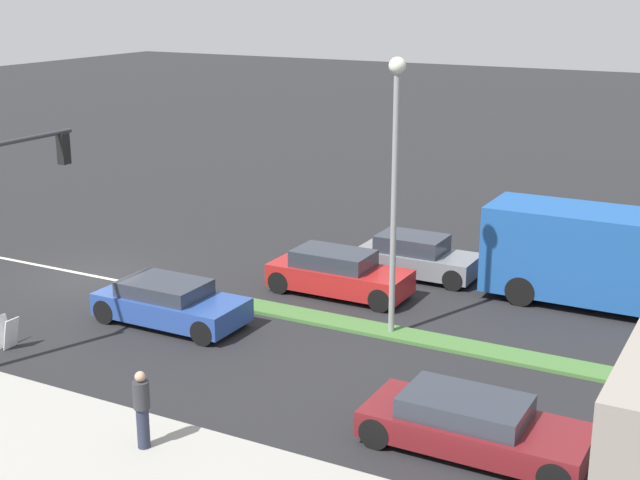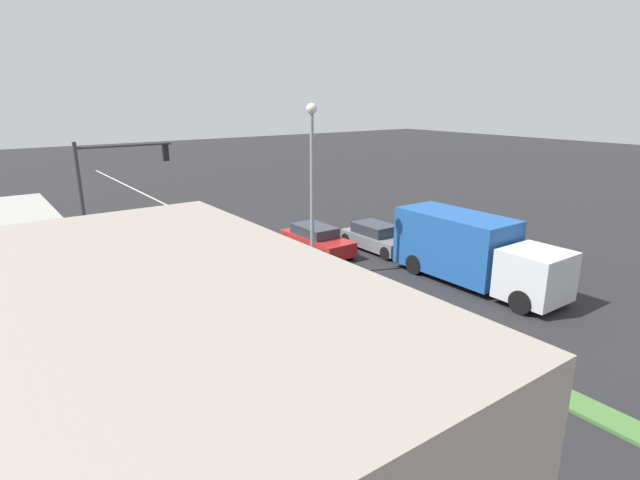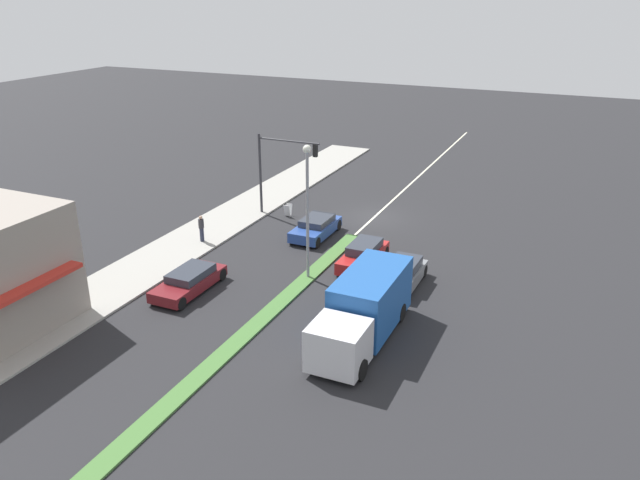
% 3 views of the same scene
% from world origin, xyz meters
% --- Properties ---
extents(ground_plane, '(160.00, 160.00, 0.00)m').
position_xyz_m(ground_plane, '(0.00, 18.00, 0.00)').
color(ground_plane, '#232326').
extents(sidewalk_right, '(4.00, 73.00, 0.12)m').
position_xyz_m(sidewalk_right, '(9.00, 18.50, 0.06)').
color(sidewalk_right, '#9E9B93').
rests_on(sidewalk_right, ground).
extents(lane_marking_center, '(0.16, 60.00, 0.01)m').
position_xyz_m(lane_marking_center, '(0.00, 0.00, 0.00)').
color(lane_marking_center, beige).
rests_on(lane_marking_center, ground).
extents(traffic_signal_main, '(4.59, 0.34, 5.60)m').
position_xyz_m(traffic_signal_main, '(6.12, 2.58, 3.90)').
color(traffic_signal_main, '#333338').
rests_on(traffic_signal_main, sidewalk_right).
extents(street_lamp, '(0.44, 0.44, 7.37)m').
position_xyz_m(street_lamp, '(0.00, 10.82, 4.78)').
color(street_lamp, gray).
rests_on(street_lamp, median_strip).
extents(pedestrian, '(0.34, 0.34, 1.68)m').
position_xyz_m(pedestrian, '(8.23, 8.95, 1.00)').
color(pedestrian, '#282D42').
rests_on(pedestrian, sidewalk_right).
extents(warning_aframe_sign, '(0.45, 0.53, 0.84)m').
position_xyz_m(warning_aframe_sign, '(5.62, 2.29, 0.43)').
color(warning_aframe_sign, silver).
rests_on(warning_aframe_sign, ground).
extents(delivery_truck, '(2.44, 7.50, 2.87)m').
position_xyz_m(delivery_truck, '(-5.00, 15.43, 1.47)').
color(delivery_truck, silver).
rests_on(delivery_truck, ground).
extents(suv_grey, '(1.74, 3.93, 1.37)m').
position_xyz_m(suv_grey, '(-5.00, 9.48, 0.65)').
color(suv_grey, slate).
rests_on(suv_grey, ground).
extents(sedan_maroon, '(1.87, 4.58, 1.17)m').
position_xyz_m(sedan_maroon, '(5.00, 14.82, 0.58)').
color(sedan_maroon, maroon).
rests_on(sedan_maroon, ground).
extents(hatchback_red, '(1.73, 4.34, 1.39)m').
position_xyz_m(hatchback_red, '(-2.20, 8.07, 0.67)').
color(hatchback_red, '#AD1E1E').
rests_on(hatchback_red, ground).
extents(coupe_blue, '(1.92, 4.27, 1.24)m').
position_xyz_m(coupe_blue, '(2.20, 5.01, 0.62)').
color(coupe_blue, '#284793').
rests_on(coupe_blue, ground).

